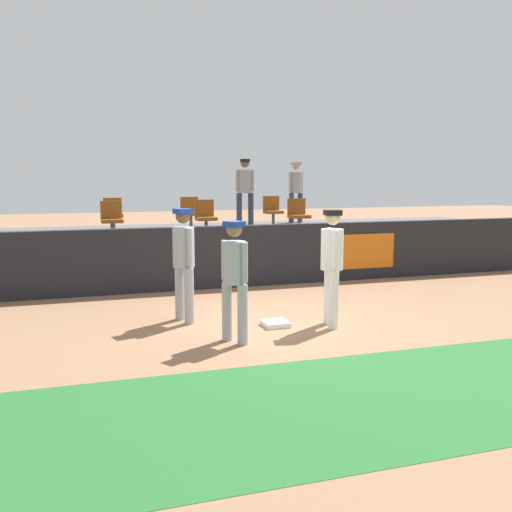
# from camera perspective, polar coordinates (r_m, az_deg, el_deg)

# --- Properties ---
(ground_plane) EXTENTS (60.00, 60.00, 0.00)m
(ground_plane) POSITION_cam_1_polar(r_m,az_deg,el_deg) (9.35, 2.66, -6.83)
(ground_plane) COLOR #936B4C
(grass_foreground_strip) EXTENTS (18.00, 2.80, 0.01)m
(grass_foreground_strip) POSITION_cam_1_polar(r_m,az_deg,el_deg) (6.62, 12.72, -13.35)
(grass_foreground_strip) COLOR #26662B
(grass_foreground_strip) RESTS_ON ground_plane
(first_base) EXTENTS (0.40, 0.40, 0.08)m
(first_base) POSITION_cam_1_polar(r_m,az_deg,el_deg) (9.26, 1.93, -6.71)
(first_base) COLOR white
(first_base) RESTS_ON ground_plane
(player_fielder_home) EXTENTS (0.43, 0.55, 1.86)m
(player_fielder_home) POSITION_cam_1_polar(r_m,az_deg,el_deg) (9.17, 7.54, -0.34)
(player_fielder_home) COLOR white
(player_fielder_home) RESTS_ON ground_plane
(player_runner_visitor) EXTENTS (0.44, 0.50, 1.86)m
(player_runner_visitor) POSITION_cam_1_polar(r_m,az_deg,el_deg) (9.42, -7.18, -0.08)
(player_runner_visitor) COLOR #9EA3AD
(player_runner_visitor) RESTS_ON ground_plane
(player_coach_visitor) EXTENTS (0.45, 0.45, 1.75)m
(player_coach_visitor) POSITION_cam_1_polar(r_m,az_deg,el_deg) (8.18, -2.15, -1.69)
(player_coach_visitor) COLOR #9EA3AD
(player_coach_visitor) RESTS_ON ground_plane
(field_wall) EXTENTS (18.00, 0.26, 1.33)m
(field_wall) POSITION_cam_1_polar(r_m,az_deg,el_deg) (12.36, -2.75, -0.05)
(field_wall) COLOR black
(field_wall) RESTS_ON ground_plane
(bleacher_platform) EXTENTS (18.00, 4.80, 0.98)m
(bleacher_platform) POSITION_cam_1_polar(r_m,az_deg,el_deg) (14.85, -5.43, 0.61)
(bleacher_platform) COLOR #59595E
(bleacher_platform) RESTS_ON ground_plane
(seat_back_left) EXTENTS (0.46, 0.44, 0.84)m
(seat_back_left) POSITION_cam_1_polar(r_m,az_deg,el_deg) (15.11, -13.97, 4.21)
(seat_back_left) COLOR #4C4C51
(seat_back_left) RESTS_ON bleacher_platform
(seat_back_right) EXTENTS (0.46, 0.44, 0.84)m
(seat_back_right) POSITION_cam_1_polar(r_m,az_deg,el_deg) (16.01, 1.65, 4.64)
(seat_back_right) COLOR #4C4C51
(seat_back_right) RESTS_ON bleacher_platform
(seat_front_left) EXTENTS (0.47, 0.44, 0.84)m
(seat_front_left) POSITION_cam_1_polar(r_m,az_deg,el_deg) (13.31, -14.10, 3.72)
(seat_front_left) COLOR #4C4C51
(seat_front_left) RESTS_ON bleacher_platform
(seat_front_center) EXTENTS (0.46, 0.44, 0.84)m
(seat_front_center) POSITION_cam_1_polar(r_m,az_deg,el_deg) (13.63, -5.04, 4.02)
(seat_front_center) COLOR #4C4C51
(seat_front_center) RESTS_ON bleacher_platform
(seat_front_right) EXTENTS (0.47, 0.44, 0.84)m
(seat_front_right) POSITION_cam_1_polar(r_m,az_deg,el_deg) (14.34, 4.20, 4.23)
(seat_front_right) COLOR #4C4C51
(seat_front_right) RESTS_ON bleacher_platform
(seat_back_center) EXTENTS (0.47, 0.44, 0.84)m
(seat_back_center) POSITION_cam_1_polar(r_m,az_deg,el_deg) (15.39, -6.53, 4.46)
(seat_back_center) COLOR #4C4C51
(seat_back_center) RESTS_ON bleacher_platform
(spectator_hooded) EXTENTS (0.52, 0.41, 1.86)m
(spectator_hooded) POSITION_cam_1_polar(r_m,az_deg,el_deg) (16.31, -1.10, 6.84)
(spectator_hooded) COLOR #33384C
(spectator_hooded) RESTS_ON bleacher_platform
(spectator_capped) EXTENTS (0.49, 0.41, 1.79)m
(spectator_capped) POSITION_cam_1_polar(r_m,az_deg,el_deg) (17.40, 3.98, 6.77)
(spectator_capped) COLOR #33384C
(spectator_capped) RESTS_ON bleacher_platform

